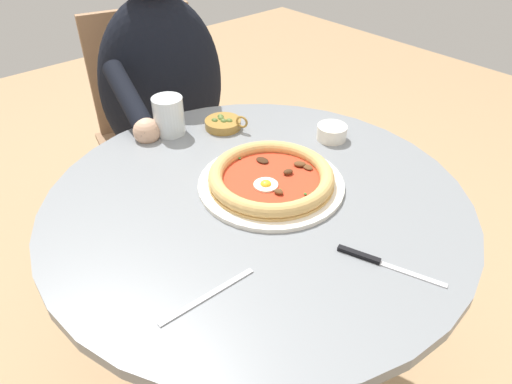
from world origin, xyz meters
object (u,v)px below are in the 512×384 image
pizza_on_plate (271,179)px  fork_utensil (208,296)px  dining_table (257,252)px  olive_pan (223,123)px  diner_person (169,141)px  water_glass (169,118)px  steak_knife (374,260)px  ramekin_capers (332,132)px  cafe_chair_diner (156,119)px

pizza_on_plate → fork_utensil: size_ratio=1.71×
dining_table → olive_pan: olive_pan is taller
dining_table → olive_pan: (-0.29, 0.14, 0.17)m
diner_person → olive_pan: bearing=-4.5°
dining_table → olive_pan: size_ratio=7.81×
water_glass → steak_knife: water_glass is taller
water_glass → olive_pan: water_glass is taller
dining_table → ramekin_capers: ramekin_capers is taller
pizza_on_plate → water_glass: size_ratio=3.28×
olive_pan → diner_person: 0.41m
diner_person → cafe_chair_diner: (-0.14, 0.04, 0.01)m
dining_table → steak_knife: steak_knife is taller
pizza_on_plate → steak_knife: bearing=-3.9°
steak_knife → olive_pan: bearing=169.5°
dining_table → fork_utensil: size_ratio=4.84×
pizza_on_plate → diner_person: diner_person is taller
steak_knife → diner_person: 0.95m
dining_table → fork_utensil: 0.33m
pizza_on_plate → steak_knife: (0.30, -0.02, -0.02)m
cafe_chair_diner → dining_table: bearing=-14.7°
water_glass → olive_pan: size_ratio=0.84×
pizza_on_plate → ramekin_capers: bearing=100.9°
dining_table → pizza_on_plate: 0.19m
ramekin_capers → cafe_chair_diner: cafe_chair_diner is taller
ramekin_capers → fork_utensil: bearing=-68.9°
ramekin_capers → diner_person: diner_person is taller
steak_knife → diner_person: (-0.92, 0.13, -0.21)m
steak_knife → fork_utensil: size_ratio=1.01×
diner_person → steak_knife: bearing=-8.2°
dining_table → fork_utensil: bearing=-58.1°
steak_knife → cafe_chair_diner: (-1.06, 0.17, -0.19)m
fork_utensil → diner_person: diner_person is taller
pizza_on_plate → olive_pan: (-0.28, 0.09, -0.01)m
water_glass → cafe_chair_diner: (-0.42, 0.19, -0.23)m
steak_knife → dining_table: bearing=-173.4°
pizza_on_plate → water_glass: 0.35m
ramekin_capers → olive_pan: (-0.23, -0.17, -0.01)m
fork_utensil → cafe_chair_diner: size_ratio=0.21×
olive_pan → cafe_chair_diner: bearing=172.3°
steak_knife → ramekin_capers: bearing=141.3°
water_glass → fork_utensil: 0.58m
pizza_on_plate → steak_knife: 0.30m
cafe_chair_diner → ramekin_capers: bearing=8.2°
fork_utensil → diner_person: 0.91m
steak_knife → fork_utensil: steak_knife is taller
pizza_on_plate → ramekin_capers: (-0.05, 0.26, 0.00)m
pizza_on_plate → steak_knife: pizza_on_plate is taller
fork_utensil → diner_person: (-0.79, 0.41, -0.21)m
water_glass → diner_person: (-0.28, 0.15, -0.25)m
ramekin_capers → diner_person: size_ratio=0.06×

